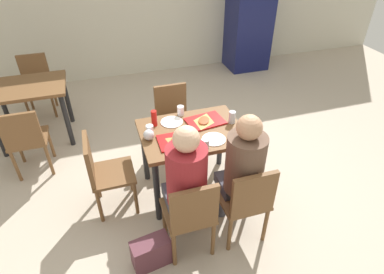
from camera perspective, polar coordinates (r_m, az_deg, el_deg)
The scene contains 25 objects.
ground_plane at distance 3.54m, azimuth 0.00°, elevation -9.10°, with size 10.00×10.00×0.02m, color #B7A893.
main_table at distance 3.12m, azimuth 0.00°, elevation -0.67°, with size 0.98×0.72×0.75m.
chair_near_left at distance 2.64m, azimuth -0.21°, elevation -13.37°, with size 0.40×0.40×0.84m.
chair_near_right at distance 2.78m, azimuth 9.68°, elevation -10.89°, with size 0.40×0.40×0.84m.
chair_far_side at distance 3.80m, azimuth -3.39°, elevation 3.88°, with size 0.40×0.40×0.84m.
chair_left_end at distance 3.12m, azimuth -15.59°, elevation -5.67°, with size 0.40×0.40×0.84m.
person_in_red at distance 2.55m, azimuth -1.17°, elevation -7.47°, with size 0.32×0.42×1.25m.
person_in_brown_jacket at distance 2.70m, azimuth 8.91°, elevation -5.24°, with size 0.32×0.42×1.25m.
tray_red_near at distance 2.91m, azimuth -2.48°, elevation -0.63°, with size 0.36×0.26×0.02m, color #B21414.
tray_red_far at distance 3.18m, azimuth 2.37°, elevation 2.84°, with size 0.36×0.26×0.02m, color #B21414.
paper_plate_center at distance 3.18m, azimuth -3.62°, elevation 2.68°, with size 0.22×0.22×0.01m, color white.
paper_plate_near_edge at distance 2.94m, azimuth 3.91°, elevation -0.38°, with size 0.22×0.22×0.01m, color white.
pizza_slice_a at distance 2.87m, azimuth -2.55°, elevation -0.72°, with size 0.24×0.23×0.02m.
pizza_slice_b at distance 3.15m, azimuth 2.12°, elevation 2.90°, with size 0.24×0.27×0.02m.
plastic_cup_a at distance 3.27m, azimuth -2.04°, elevation 4.69°, with size 0.07×0.07×0.10m, color white.
plastic_cup_b at distance 2.79m, azimuth 2.37°, elevation -1.30°, with size 0.07×0.07×0.10m, color white.
plastic_cup_c at distance 2.99m, azimuth -7.50°, elevation 1.21°, with size 0.07×0.07×0.10m, color white.
soda_can at distance 3.16m, azimuth 7.14°, elevation 3.51°, with size 0.07×0.07×0.12m, color #B7BCC6.
condiment_bottle at distance 3.11m, azimuth -6.73°, elevation 3.33°, with size 0.06×0.06×0.16m, color red.
foil_bundle at distance 2.93m, azimuth -7.69°, elevation 0.37°, with size 0.10×0.10×0.10m, color silver.
handbag at distance 2.86m, azimuth -7.23°, elevation -19.68°, with size 0.32×0.16×0.28m, color #592D38.
drink_fridge at distance 6.11m, azimuth 10.17°, elevation 20.52°, with size 0.70×0.60×1.90m, color #14194C.
background_table at distance 4.41m, azimuth -27.02°, elevation 6.62°, with size 0.90×0.70×0.75m.
background_chair_near at distance 3.84m, azimuth -27.40°, elevation -0.14°, with size 0.40×0.40×0.84m.
background_chair_far at distance 5.12m, azimuth -25.91°, elevation 9.02°, with size 0.40×0.40×0.84m.
Camera 1 is at (-0.76, -2.40, 2.47)m, focal length 30.05 mm.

